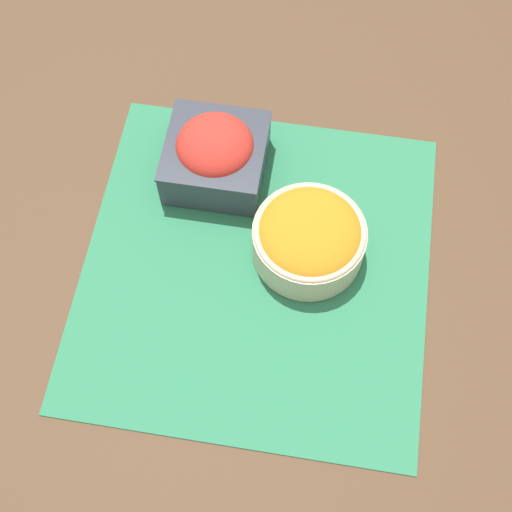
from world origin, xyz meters
TOP-DOWN VIEW (x-y plane):
  - ground_plane at (0.00, 0.00)m, footprint 3.00×3.00m
  - placemat at (0.00, 0.00)m, footprint 0.50×0.48m
  - tomato_bowl at (-0.15, -0.08)m, footprint 0.14×0.14m
  - carrot_bowl at (-0.03, 0.07)m, footprint 0.16×0.16m

SIDE VIEW (x-z plane):
  - ground_plane at x=0.00m, z-range 0.00..0.00m
  - placemat at x=0.00m, z-range 0.00..0.00m
  - carrot_bowl at x=-0.03m, z-range 0.01..0.08m
  - tomato_bowl at x=-0.15m, z-range 0.00..0.10m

